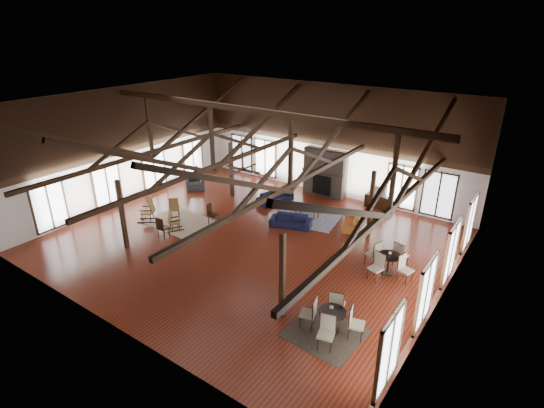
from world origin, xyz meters
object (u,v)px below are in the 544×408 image
Objects in this scene: cafe_table_near at (332,317)px; tv_console at (378,201)px; sofa_orange at (351,220)px; armchair at (195,183)px; sofa_navy_front at (291,221)px; sofa_navy_left at (275,197)px; cafe_table_far at (389,261)px; coffee_table at (307,209)px.

cafe_table_near is 10.34m from tv_console.
armchair is (-9.44, -0.80, 0.07)m from sofa_orange.
tv_console is at bearing 42.98° from sofa_navy_front.
cafe_table_far is (7.46, -3.18, 0.24)m from sofa_navy_left.
sofa_orange is 0.91× the size of cafe_table_far.
cafe_table_far is (0.19, 4.26, -0.00)m from cafe_table_near.
sofa_navy_front is 1.50× the size of tv_console.
tv_console is (9.60, 3.63, -0.02)m from armchair.
cafe_table_far reaches higher than coffee_table.
cafe_table_near reaches higher than tv_console.
cafe_table_far is (12.36, -2.12, 0.18)m from armchair.
sofa_navy_left is at bearing -38.22° from armchair.
coffee_table is at bearing -46.45° from armchair.
sofa_navy_left reaches higher than sofa_navy_front.
cafe_table_near is 4.27m from cafe_table_far.
sofa_navy_left is 0.96× the size of cafe_table_near.
coffee_table is 5.80m from cafe_table_far.
cafe_table_near reaches higher than sofa_orange.
coffee_table is 3.94m from tv_console.
cafe_table_far is (5.22, -1.21, 0.24)m from sofa_navy_front.
sofa_orange is at bearing -77.26° from sofa_navy_left.
armchair is 0.82× the size of tv_console.
coffee_table is 0.66× the size of cafe_table_near.
tv_console is at bearing 34.52° from coffee_table.
tv_console is (2.41, 3.12, -0.09)m from coffee_table.
tv_console reaches higher than coffee_table.
sofa_navy_left is 5.36m from tv_console.
sofa_navy_front is at bearing -115.16° from sofa_navy_left.
sofa_orange is 1.45× the size of tv_console.
armchair is 0.51× the size of cafe_table_near.
cafe_table_far is (2.91, -2.92, 0.25)m from sofa_orange.
cafe_table_far reaches higher than sofa_orange.
tv_console reaches higher than sofa_navy_left.
cafe_table_near is (7.27, -7.45, 0.24)m from sofa_navy_left.
cafe_table_near is at bearing -71.92° from coffee_table.
sofa_orange is (2.30, 1.71, -0.01)m from sofa_navy_front.
sofa_navy_left is 2.36m from coffee_table.
armchair reaches higher than tv_console.
sofa_navy_left is 1.54× the size of tv_console.
cafe_table_far is 6.38m from tv_console.
sofa_navy_front reaches higher than coffee_table.
cafe_table_near is 1.60× the size of tv_console.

